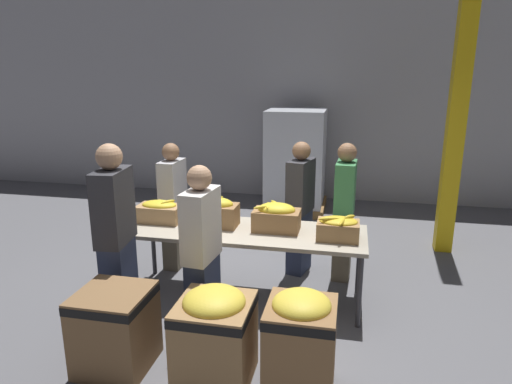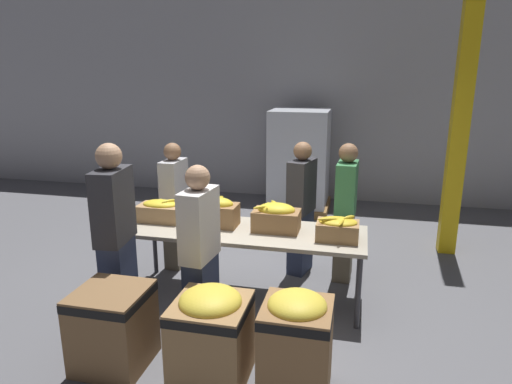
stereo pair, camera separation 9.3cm
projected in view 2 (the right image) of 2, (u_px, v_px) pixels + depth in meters
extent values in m
plane|color=slate|center=(244.00, 297.00, 4.92)|extent=(30.00, 30.00, 0.00)
cube|color=#A8A8AD|center=(301.00, 90.00, 8.28)|extent=(16.00, 0.08, 4.00)
cube|color=#B2A893|center=(244.00, 231.00, 4.73)|extent=(2.50, 0.82, 0.04)
cylinder|color=#38383D|center=(126.00, 268.00, 4.76)|extent=(0.05, 0.05, 0.73)
cylinder|color=#38383D|center=(358.00, 293.00, 4.24)|extent=(0.05, 0.05, 0.73)
cylinder|color=#38383D|center=(155.00, 244.00, 5.41)|extent=(0.05, 0.05, 0.73)
cylinder|color=#38383D|center=(359.00, 263.00, 4.89)|extent=(0.05, 0.05, 0.73)
cube|color=tan|center=(161.00, 213.00, 4.97)|extent=(0.48, 0.28, 0.18)
ellipsoid|color=yellow|center=(160.00, 204.00, 4.95)|extent=(0.38, 0.24, 0.09)
ellipsoid|color=yellow|center=(162.00, 201.00, 4.96)|extent=(0.14, 0.18, 0.04)
ellipsoid|color=yellow|center=(169.00, 201.00, 4.91)|extent=(0.14, 0.17, 0.05)
cube|color=olive|center=(216.00, 215.00, 4.81)|extent=(0.47, 0.27, 0.23)
ellipsoid|color=yellow|center=(215.00, 203.00, 4.78)|extent=(0.38, 0.22, 0.13)
ellipsoid|color=yellow|center=(203.00, 200.00, 4.77)|extent=(0.15, 0.15, 0.06)
ellipsoid|color=yellow|center=(206.00, 201.00, 4.73)|extent=(0.18, 0.07, 0.04)
ellipsoid|color=yellow|center=(218.00, 198.00, 4.83)|extent=(0.11, 0.15, 0.04)
ellipsoid|color=yellow|center=(202.00, 200.00, 4.72)|extent=(0.05, 0.14, 0.04)
cube|color=olive|center=(276.00, 220.00, 4.67)|extent=(0.47, 0.29, 0.21)
ellipsoid|color=yellow|center=(276.00, 210.00, 4.64)|extent=(0.38, 0.26, 0.13)
ellipsoid|color=yellow|center=(262.00, 207.00, 4.59)|extent=(0.18, 0.15, 0.04)
ellipsoid|color=yellow|center=(275.00, 204.00, 4.69)|extent=(0.15, 0.20, 0.05)
ellipsoid|color=yellow|center=(277.00, 206.00, 4.64)|extent=(0.19, 0.06, 0.04)
ellipsoid|color=yellow|center=(268.00, 205.00, 4.64)|extent=(0.07, 0.22, 0.04)
cube|color=#A37A4C|center=(337.00, 231.00, 4.42)|extent=(0.41, 0.28, 0.18)
ellipsoid|color=gold|center=(338.00, 222.00, 4.40)|extent=(0.37, 0.26, 0.08)
ellipsoid|color=gold|center=(349.00, 218.00, 4.40)|extent=(0.13, 0.13, 0.05)
ellipsoid|color=gold|center=(342.00, 222.00, 4.31)|extent=(0.09, 0.21, 0.05)
ellipsoid|color=gold|center=(328.00, 219.00, 4.35)|extent=(0.20, 0.09, 0.03)
ellipsoid|color=gold|center=(328.00, 220.00, 4.37)|extent=(0.14, 0.12, 0.04)
cube|color=#6B604C|center=(176.00, 237.00, 5.63)|extent=(0.20, 0.36, 0.73)
cube|color=#B2B2B7|center=(174.00, 185.00, 5.45)|extent=(0.22, 0.42, 0.60)
sphere|color=#896042|center=(172.00, 152.00, 5.35)|extent=(0.21, 0.21, 0.21)
cube|color=#2D3856|center=(120.00, 282.00, 4.34)|extent=(0.26, 0.42, 0.83)
cube|color=#333338|center=(113.00, 206.00, 4.15)|extent=(0.28, 0.49, 0.69)
sphere|color=tan|center=(109.00, 156.00, 4.03)|extent=(0.23, 0.23, 0.23)
cube|color=#6B604C|center=(343.00, 247.00, 5.30)|extent=(0.22, 0.37, 0.75)
cube|color=#387A47|center=(346.00, 190.00, 5.12)|extent=(0.24, 0.44, 0.62)
sphere|color=#896042|center=(348.00, 153.00, 5.01)|extent=(0.21, 0.21, 0.21)
cube|color=#2D3856|center=(202.00, 297.00, 4.13)|extent=(0.23, 0.38, 0.76)
cube|color=silver|center=(199.00, 225.00, 3.95)|extent=(0.25, 0.45, 0.63)
sphere|color=tan|center=(198.00, 177.00, 3.84)|extent=(0.21, 0.21, 0.21)
cube|color=#2D3856|center=(300.00, 242.00, 5.46)|extent=(0.28, 0.40, 0.75)
cube|color=#333338|center=(302.00, 186.00, 5.28)|extent=(0.31, 0.46, 0.62)
sphere|color=#896042|center=(303.00, 151.00, 5.17)|extent=(0.21, 0.21, 0.21)
cube|color=olive|center=(113.00, 328.00, 3.72)|extent=(0.56, 0.56, 0.67)
cube|color=black|center=(110.00, 297.00, 3.65)|extent=(0.56, 0.56, 0.07)
cube|color=#A37A4C|center=(212.00, 341.00, 3.54)|extent=(0.57, 0.57, 0.67)
cube|color=black|center=(211.00, 309.00, 3.46)|extent=(0.57, 0.57, 0.07)
ellipsoid|color=yellow|center=(210.00, 301.00, 3.45)|extent=(0.48, 0.48, 0.20)
cube|color=olive|center=(296.00, 350.00, 3.39)|extent=(0.51, 0.51, 0.72)
cube|color=black|center=(297.00, 313.00, 3.31)|extent=(0.51, 0.51, 0.07)
ellipsoid|color=yellow|center=(297.00, 305.00, 3.29)|extent=(0.43, 0.43, 0.18)
cube|color=yellow|center=(463.00, 100.00, 5.64)|extent=(0.21, 0.21, 4.00)
cube|color=olive|center=(298.00, 206.00, 7.97)|extent=(1.04, 1.04, 0.13)
cube|color=silver|center=(300.00, 157.00, 7.74)|extent=(0.96, 0.96, 1.60)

